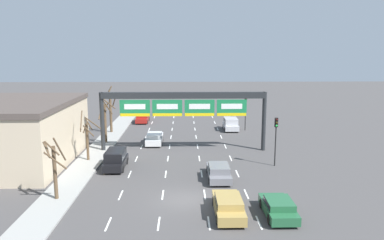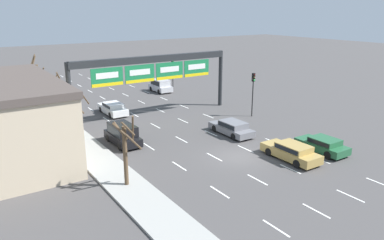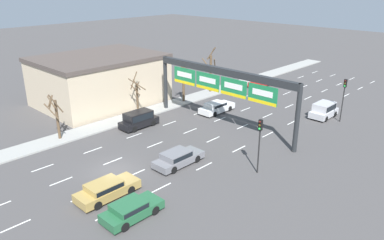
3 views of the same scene
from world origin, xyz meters
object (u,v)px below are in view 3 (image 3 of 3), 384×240
object	(u,v)px
traffic_light_mid_block	(344,92)
sign_gantry	(222,80)
car_white	(216,107)
car_gold	(107,189)
tree_bare_third	(56,115)
tree_bare_second	(137,94)
car_red	(261,82)
car_green	(131,209)
car_grey	(178,158)
tree_bare_furthest	(211,70)
tree_bare_closest	(184,81)
traffic_light_near_gantry	(260,136)
suv_black	(139,119)
suv_silver	(324,109)

from	to	relation	value
traffic_light_mid_block	sign_gantry	bearing A→B (deg)	-128.83
car_white	car_gold	size ratio (longest dim) A/B	0.99
tree_bare_third	tree_bare_second	bearing A→B (deg)	90.80
car_red	car_green	world-z (taller)	car_red
car_grey	car_green	bearing A→B (deg)	-66.27
tree_bare_furthest	tree_bare_third	bearing A→B (deg)	-89.14
sign_gantry	tree_bare_third	distance (m)	17.33
car_gold	tree_bare_second	bearing A→B (deg)	134.52
tree_bare_closest	tree_bare_furthest	size ratio (longest dim) A/B	0.83
car_grey	traffic_light_near_gantry	distance (m)	7.44
car_grey	car_white	bearing A→B (deg)	117.07
car_red	suv_black	bearing A→B (deg)	-90.11
tree_bare_second	tree_bare_closest	bearing A→B (deg)	88.35
car_grey	traffic_light_mid_block	xyz separation A→B (m)	(5.68, 20.46, 2.84)
suv_silver	traffic_light_mid_block	size ratio (longest dim) A/B	0.79
tree_bare_furthest	traffic_light_mid_block	bearing A→B (deg)	4.13
tree_bare_closest	suv_silver	bearing A→B (deg)	24.11
car_red	traffic_light_mid_block	distance (m)	16.79
suv_silver	car_green	distance (m)	28.15
car_white	traffic_light_near_gantry	distance (m)	15.80
car_red	car_green	xyz separation A→B (m)	(12.93, -34.54, -0.03)
car_gold	tree_bare_third	distance (m)	13.09
suv_black	sign_gantry	bearing A→B (deg)	43.95
traffic_light_mid_block	car_grey	bearing A→B (deg)	-105.52
suv_black	car_white	bearing A→B (deg)	72.87
car_grey	car_green	size ratio (longest dim) A/B	1.12
car_green	tree_bare_third	bearing A→B (deg)	169.28
car_grey	tree_bare_second	distance (m)	14.14
sign_gantry	car_white	xyz separation A→B (m)	(-3.54, 3.40, -4.69)
suv_silver	traffic_light_mid_block	distance (m)	3.30
traffic_light_mid_block	tree_bare_closest	xyz separation A→B (m)	(-18.28, -7.23, -0.65)
car_white	car_red	xyz separation A→B (m)	(-2.94, 13.91, 0.00)
car_gold	traffic_light_mid_block	world-z (taller)	traffic_light_mid_block
car_red	traffic_light_near_gantry	distance (m)	27.99
car_white	tree_bare_third	distance (m)	18.70
sign_gantry	car_red	size ratio (longest dim) A/B	4.00
car_red	car_green	distance (m)	36.88
tree_bare_closest	tree_bare_third	size ratio (longest dim) A/B	1.07
traffic_light_mid_block	tree_bare_closest	world-z (taller)	tree_bare_closest
car_white	car_red	bearing A→B (deg)	101.94
suv_silver	tree_bare_closest	distance (m)	17.88
car_red	traffic_light_near_gantry	bearing A→B (deg)	-56.35
tree_bare_closest	car_red	bearing A→B (deg)	77.48
car_red	tree_bare_second	distance (m)	21.56
suv_black	traffic_light_near_gantry	world-z (taller)	traffic_light_near_gantry
tree_bare_third	tree_bare_furthest	bearing A→B (deg)	90.86
suv_silver	tree_bare_second	xyz separation A→B (m)	(-16.44, -14.84, 1.63)
suv_black	tree_bare_closest	world-z (taller)	tree_bare_closest
car_red	suv_black	xyz separation A→B (m)	(-0.05, -23.61, 0.28)
suv_silver	car_gold	world-z (taller)	suv_silver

